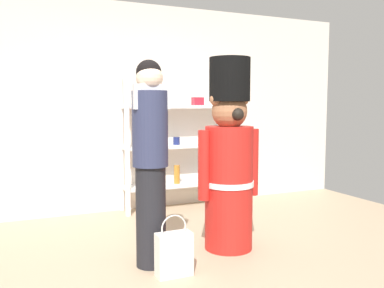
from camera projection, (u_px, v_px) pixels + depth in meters
The scene contains 6 objects.
ground_plane at pixel (200, 270), 3.35m from camera, with size 6.40×6.40×0.00m, color tan.
back_wall at pixel (127, 108), 5.22m from camera, with size 6.40×0.12×2.60m, color silver.
merchandise_shelf at pixel (176, 145), 5.31m from camera, with size 1.42×0.35×1.68m.
teddy_bear_guard at pixel (229, 161), 3.78m from camera, with size 0.62×0.46×1.76m.
person_shopper at pixel (150, 157), 3.36m from camera, with size 0.31×0.29×1.70m.
shopping_bag at pixel (174, 253), 3.22m from camera, with size 0.28×0.13×0.49m.
Camera 1 is at (-1.37, -2.93, 1.34)m, focal length 38.54 mm.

